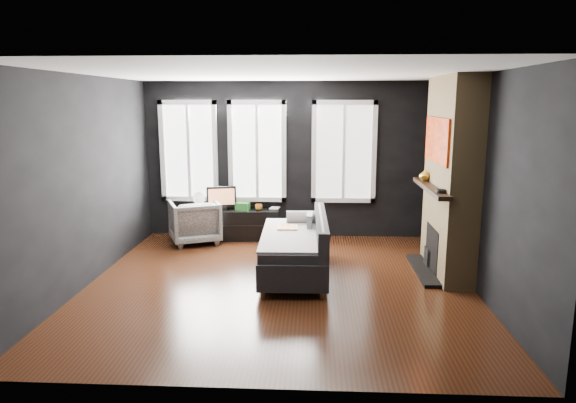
# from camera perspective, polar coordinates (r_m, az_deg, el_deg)

# --- Properties ---
(floor) EXTENTS (5.00, 5.00, 0.00)m
(floor) POSITION_cam_1_polar(r_m,az_deg,el_deg) (6.83, -0.98, -9.15)
(floor) COLOR black
(floor) RESTS_ON ground
(ceiling) EXTENTS (5.00, 5.00, 0.00)m
(ceiling) POSITION_cam_1_polar(r_m,az_deg,el_deg) (6.42, -1.06, 14.09)
(ceiling) COLOR white
(ceiling) RESTS_ON ground
(wall_back) EXTENTS (5.00, 0.02, 2.70)m
(wall_back) POSITION_cam_1_polar(r_m,az_deg,el_deg) (8.96, 0.10, 4.61)
(wall_back) COLOR black
(wall_back) RESTS_ON ground
(wall_left) EXTENTS (0.02, 5.00, 2.70)m
(wall_left) POSITION_cam_1_polar(r_m,az_deg,el_deg) (7.11, -21.56, 2.12)
(wall_left) COLOR black
(wall_left) RESTS_ON ground
(wall_right) EXTENTS (0.02, 5.00, 2.70)m
(wall_right) POSITION_cam_1_polar(r_m,az_deg,el_deg) (6.79, 20.54, 1.79)
(wall_right) COLOR black
(wall_right) RESTS_ON ground
(windows) EXTENTS (4.00, 0.16, 1.76)m
(windows) POSITION_cam_1_polar(r_m,az_deg,el_deg) (8.90, -2.86, 11.20)
(windows) COLOR white
(windows) RESTS_ON wall_back
(fireplace) EXTENTS (0.70, 1.62, 2.70)m
(fireplace) POSITION_cam_1_polar(r_m,az_deg,el_deg) (7.30, 17.65, 2.59)
(fireplace) COLOR #93724C
(fireplace) RESTS_ON floor
(sofa) EXTENTS (1.02, 1.98, 0.84)m
(sofa) POSITION_cam_1_polar(r_m,az_deg,el_deg) (7.08, 0.66, -4.85)
(sofa) COLOR black
(sofa) RESTS_ON floor
(stripe_pillow) EXTENTS (0.08, 0.32, 0.32)m
(stripe_pillow) POSITION_cam_1_polar(r_m,az_deg,el_deg) (7.43, 2.38, -2.61)
(stripe_pillow) COLOR gray
(stripe_pillow) RESTS_ON sofa
(armchair) EXTENTS (1.00, 0.98, 0.80)m
(armchair) POSITION_cam_1_polar(r_m,az_deg,el_deg) (8.81, -10.36, -1.96)
(armchair) COLOR white
(armchair) RESTS_ON floor
(media_console) EXTENTS (1.53, 0.58, 0.52)m
(media_console) POSITION_cam_1_polar(r_m,az_deg,el_deg) (8.99, -5.85, -2.49)
(media_console) COLOR black
(media_console) RESTS_ON floor
(monitor) EXTENTS (0.53, 0.24, 0.46)m
(monitor) POSITION_cam_1_polar(r_m,az_deg,el_deg) (8.90, -7.41, 0.55)
(monitor) COLOR black
(monitor) RESTS_ON media_console
(desk_fan) EXTENTS (0.23, 0.23, 0.32)m
(desk_fan) POSITION_cam_1_polar(r_m,az_deg,el_deg) (9.02, -9.84, 0.14)
(desk_fan) COLOR #9A9A9A
(desk_fan) RESTS_ON media_console
(mug) EXTENTS (0.15, 0.13, 0.13)m
(mug) POSITION_cam_1_polar(r_m,az_deg,el_deg) (8.85, -3.27, -0.54)
(mug) COLOR orange
(mug) RESTS_ON media_console
(book) EXTENTS (0.16, 0.04, 0.22)m
(book) POSITION_cam_1_polar(r_m,az_deg,el_deg) (8.96, -2.00, -0.09)
(book) COLOR tan
(book) RESTS_ON media_console
(storage_box) EXTENTS (0.26, 0.19, 0.13)m
(storage_box) POSITION_cam_1_polar(r_m,az_deg,el_deg) (8.89, -5.07, -0.52)
(storage_box) COLOR #29772A
(storage_box) RESTS_ON media_console
(mantel_vase) EXTENTS (0.21, 0.22, 0.17)m
(mantel_vase) POSITION_cam_1_polar(r_m,az_deg,el_deg) (7.68, 15.00, 2.88)
(mantel_vase) COLOR gold
(mantel_vase) RESTS_ON fireplace
(mantel_clock) EXTENTS (0.17, 0.17, 0.04)m
(mantel_clock) POSITION_cam_1_polar(r_m,az_deg,el_deg) (6.73, 16.70, 1.11)
(mantel_clock) COLOR black
(mantel_clock) RESTS_ON fireplace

